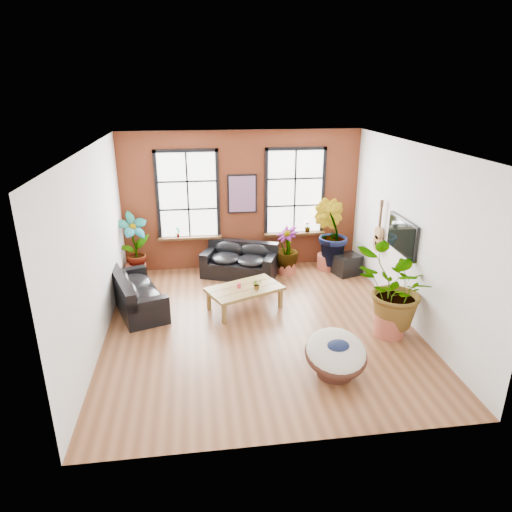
{
  "coord_description": "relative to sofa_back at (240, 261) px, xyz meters",
  "views": [
    {
      "loc": [
        -1.16,
        -7.99,
        4.51
      ],
      "look_at": [
        0.0,
        0.6,
        1.25
      ],
      "focal_mm": 32.0,
      "sensor_mm": 36.0,
      "label": 1
    }
  ],
  "objects": [
    {
      "name": "floor_plant_mid",
      "position": [
        1.18,
        -0.02,
        0.31
      ],
      "size": [
        0.83,
        0.83,
        1.09
      ],
      "primitive_type": "imported",
      "rotation": [
        0.0,
        0.0,
        5.24
      ],
      "color": "#2D5416",
      "rests_on": "ground"
    },
    {
      "name": "floor_plant_back_left",
      "position": [
        -2.56,
        0.18,
        0.54
      ],
      "size": [
        0.97,
        0.88,
        1.52
      ],
      "primitive_type": "imported",
      "rotation": [
        0.0,
        0.0,
        0.54
      ],
      "color": "#2D5416",
      "rests_on": "ground"
    },
    {
      "name": "room",
      "position": [
        0.13,
        -2.44,
        1.37
      ],
      "size": [
        6.04,
        6.54,
        3.54
      ],
      "color": "brown",
      "rests_on": "ground"
    },
    {
      "name": "sofa_left",
      "position": [
        -2.4,
        -1.54,
        -0.02
      ],
      "size": [
        1.44,
        2.15,
        0.79
      ],
      "rotation": [
        0.0,
        0.0,
        1.91
      ],
      "color": "black",
      "rests_on": "ground"
    },
    {
      "name": "pot_back_right",
      "position": [
        2.3,
        0.14,
        -0.18
      ],
      "size": [
        0.62,
        0.62,
        0.39
      ],
      "rotation": [
        0.0,
        0.0,
        0.18
      ],
      "color": "#AB4E38",
      "rests_on": "ground"
    },
    {
      "name": "coffee_table",
      "position": [
        -0.09,
        -1.84,
        0.06
      ],
      "size": [
        1.76,
        1.42,
        0.59
      ],
      "rotation": [
        0.0,
        0.0,
        0.41
      ],
      "color": "brown",
      "rests_on": "ground"
    },
    {
      "name": "pot_right_wall",
      "position": [
        2.53,
        -3.29,
        -0.17
      ],
      "size": [
        0.6,
        0.6,
        0.41
      ],
      "rotation": [
        0.0,
        0.0,
        -0.08
      ],
      "color": "#AB4E38",
      "rests_on": "ground"
    },
    {
      "name": "sill_plant_left",
      "position": [
        -1.52,
        0.54,
        0.66
      ],
      "size": [
        0.17,
        0.17,
        0.27
      ],
      "primitive_type": "imported",
      "rotation": [
        0.0,
        0.0,
        0.79
      ],
      "color": "#2D5416",
      "rests_on": "room"
    },
    {
      "name": "pot_back_left",
      "position": [
        -2.58,
        0.17,
        -0.19
      ],
      "size": [
        0.53,
        0.53,
        0.37
      ],
      "rotation": [
        0.0,
        0.0,
        0.04
      ],
      "color": "#AB4E38",
      "rests_on": "ground"
    },
    {
      "name": "sofa_back",
      "position": [
        0.0,
        0.0,
        0.0
      ],
      "size": [
        2.01,
        1.51,
        0.83
      ],
      "rotation": [
        0.0,
        0.0,
        -0.39
      ],
      "color": "black",
      "rests_on": "ground"
    },
    {
      "name": "floor_plant_right_wall",
      "position": [
        2.57,
        -3.28,
        0.56
      ],
      "size": [
        1.64,
        1.5,
        1.55
      ],
      "primitive_type": "imported",
      "rotation": [
        0.0,
        0.0,
        3.38
      ],
      "color": "#2D5416",
      "rests_on": "ground"
    },
    {
      "name": "papasan_chair",
      "position": [
        1.12,
        -4.42,
        0.02
      ],
      "size": [
        1.08,
        1.09,
        0.77
      ],
      "rotation": [
        0.0,
        0.0,
        0.05
      ],
      "color": "#432218",
      "rests_on": "ground"
    },
    {
      "name": "media_box",
      "position": [
        2.68,
        -0.28,
        -0.12
      ],
      "size": [
        0.75,
        0.68,
        0.51
      ],
      "rotation": [
        0.0,
        0.0,
        0.33
      ],
      "color": "black",
      "rests_on": "ground"
    },
    {
      "name": "pot_mid",
      "position": [
        1.18,
        -0.03,
        -0.21
      ],
      "size": [
        0.52,
        0.52,
        0.32
      ],
      "rotation": [
        0.0,
        0.0,
        0.19
      ],
      "color": "#AB4E38",
      "rests_on": "ground"
    },
    {
      "name": "floor_plant_back_right",
      "position": [
        2.33,
        0.13,
        0.61
      ],
      "size": [
        1.17,
        1.17,
        1.67
      ],
      "primitive_type": "imported",
      "rotation": [
        0.0,
        0.0,
        2.34
      ],
      "color": "#2D5416",
      "rests_on": "ground"
    },
    {
      "name": "sill_plant_right",
      "position": [
        1.83,
        0.54,
        0.66
      ],
      "size": [
        0.19,
        0.19,
        0.27
      ],
      "primitive_type": "imported",
      "rotation": [
        0.0,
        0.0,
        3.49
      ],
      "color": "#2D5416",
      "rests_on": "room"
    },
    {
      "name": "poster",
      "position": [
        0.13,
        0.59,
        1.57
      ],
      "size": [
        0.74,
        0.06,
        0.98
      ],
      "color": "black",
      "rests_on": "room"
    },
    {
      "name": "table_plant",
      "position": [
        0.15,
        -1.95,
        0.23
      ],
      "size": [
        0.25,
        0.24,
        0.23
      ],
      "primitive_type": "imported",
      "rotation": [
        0.0,
        0.0,
        0.36
      ],
      "color": "#2D5416",
      "rests_on": "coffee_table"
    },
    {
      "name": "tv_wall_unit",
      "position": [
        3.06,
        -1.99,
        1.17
      ],
      "size": [
        0.13,
        1.86,
        1.2
      ],
      "color": "black",
      "rests_on": "room"
    }
  ]
}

